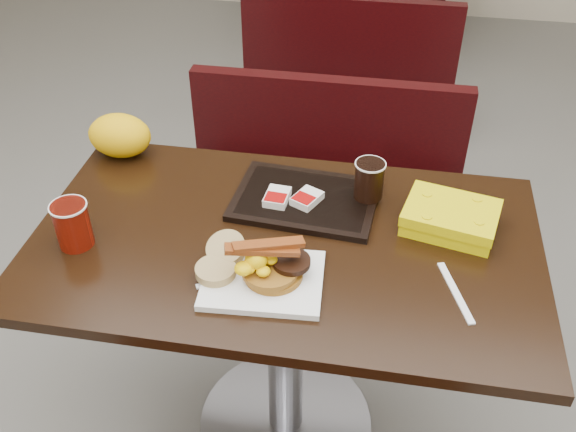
% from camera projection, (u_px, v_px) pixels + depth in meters
% --- Properties ---
extents(floor, '(6.00, 7.00, 0.01)m').
position_uv_depth(floor, '(286.00, 424.00, 2.00)').
color(floor, slate).
rests_on(floor, ground).
extents(table_near, '(1.20, 0.70, 0.75)m').
position_uv_depth(table_near, '(285.00, 344.00, 1.77)').
color(table_near, black).
rests_on(table_near, floor).
extents(bench_near_n, '(1.00, 0.46, 0.72)m').
position_uv_depth(bench_near_n, '(319.00, 197.00, 2.32)').
color(bench_near_n, black).
rests_on(bench_near_n, floor).
extents(table_far, '(1.20, 0.70, 0.75)m').
position_uv_depth(table_far, '(363.00, 3.00, 3.78)').
color(table_far, black).
rests_on(table_far, floor).
extents(bench_far_s, '(1.00, 0.46, 0.72)m').
position_uv_depth(bench_far_s, '(351.00, 56.00, 3.25)').
color(bench_far_s, black).
rests_on(bench_far_s, floor).
extents(platter, '(0.27, 0.22, 0.02)m').
position_uv_depth(platter, '(263.00, 280.00, 1.42)').
color(platter, white).
rests_on(platter, table_near).
extents(pancake_stack, '(0.13, 0.13, 0.03)m').
position_uv_depth(pancake_stack, '(273.00, 271.00, 1.41)').
color(pancake_stack, '#906018').
rests_on(pancake_stack, platter).
extents(sausage_patty, '(0.08, 0.08, 0.01)m').
position_uv_depth(sausage_patty, '(291.00, 262.00, 1.40)').
color(sausage_patty, black).
rests_on(sausage_patty, pancake_stack).
extents(scrambled_eggs, '(0.10, 0.10, 0.04)m').
position_uv_depth(scrambled_eggs, '(256.00, 261.00, 1.38)').
color(scrambled_eggs, '#FFC705').
rests_on(scrambled_eggs, pancake_stack).
extents(bacon_strips, '(0.17, 0.11, 0.01)m').
position_uv_depth(bacon_strips, '(262.00, 249.00, 1.37)').
color(bacon_strips, '#491405').
rests_on(bacon_strips, scrambled_eggs).
extents(muffin_bottom, '(0.11, 0.11, 0.02)m').
position_uv_depth(muffin_bottom, '(216.00, 271.00, 1.42)').
color(muffin_bottom, tan).
rests_on(muffin_bottom, platter).
extents(muffin_top, '(0.11, 0.12, 0.05)m').
position_uv_depth(muffin_top, '(226.00, 249.00, 1.45)').
color(muffin_top, tan).
rests_on(muffin_top, platter).
extents(coffee_cup_near, '(0.11, 0.11, 0.11)m').
position_uv_depth(coffee_cup_near, '(73.00, 225.00, 1.49)').
color(coffee_cup_near, '#901305').
rests_on(coffee_cup_near, table_near).
extents(fork, '(0.14, 0.09, 0.00)m').
position_uv_depth(fork, '(219.00, 282.00, 1.42)').
color(fork, white).
rests_on(fork, table_near).
extents(knife, '(0.08, 0.18, 0.00)m').
position_uv_depth(knife, '(455.00, 292.00, 1.40)').
color(knife, white).
rests_on(knife, table_near).
extents(condiment_syrup, '(0.05, 0.04, 0.01)m').
position_uv_depth(condiment_syrup, '(248.00, 214.00, 1.61)').
color(condiment_syrup, '#AE3C07').
rests_on(condiment_syrup, table_near).
extents(condiment_ketchup, '(0.04, 0.04, 0.01)m').
position_uv_depth(condiment_ketchup, '(247.00, 206.00, 1.63)').
color(condiment_ketchup, '#8C0504').
rests_on(condiment_ketchup, table_near).
extents(tray, '(0.37, 0.28, 0.02)m').
position_uv_depth(tray, '(305.00, 200.00, 1.65)').
color(tray, black).
rests_on(tray, table_near).
extents(hashbrown_sleeve_left, '(0.06, 0.08, 0.02)m').
position_uv_depth(hashbrown_sleeve_left, '(277.00, 197.00, 1.62)').
color(hashbrown_sleeve_left, silver).
rests_on(hashbrown_sleeve_left, tray).
extents(hashbrown_sleeve_right, '(0.08, 0.09, 0.02)m').
position_uv_depth(hashbrown_sleeve_right, '(307.00, 198.00, 1.62)').
color(hashbrown_sleeve_right, silver).
rests_on(hashbrown_sleeve_right, tray).
extents(coffee_cup_far, '(0.09, 0.09, 0.10)m').
position_uv_depth(coffee_cup_far, '(369.00, 180.00, 1.61)').
color(coffee_cup_far, black).
rests_on(coffee_cup_far, tray).
extents(clamshell, '(0.25, 0.21, 0.06)m').
position_uv_depth(clamshell, '(450.00, 218.00, 1.55)').
color(clamshell, '#DAC803').
rests_on(clamshell, table_near).
extents(paper_bag, '(0.20, 0.16, 0.12)m').
position_uv_depth(paper_bag, '(120.00, 135.00, 1.79)').
color(paper_bag, yellow).
rests_on(paper_bag, table_near).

